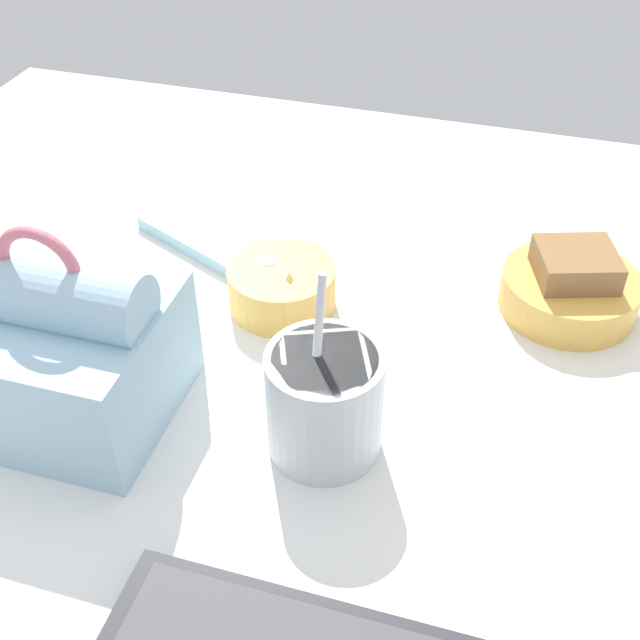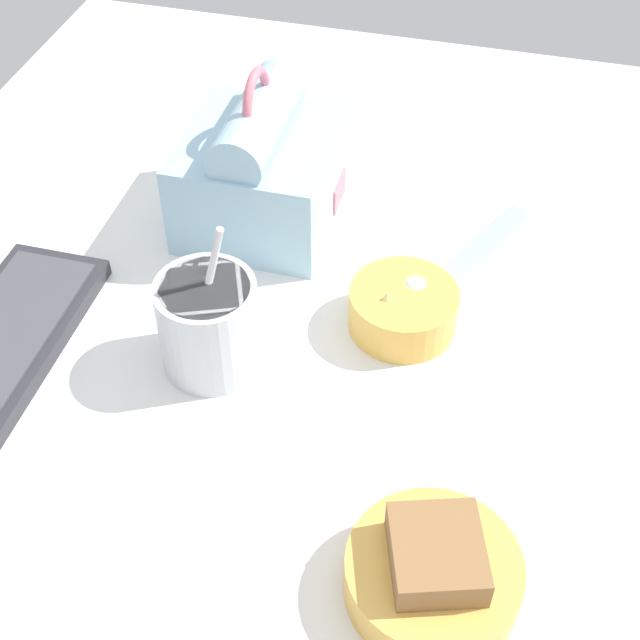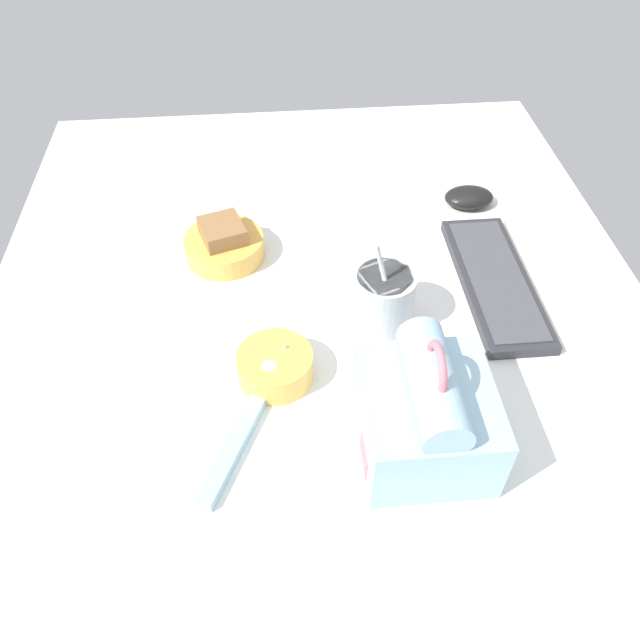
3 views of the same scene
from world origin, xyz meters
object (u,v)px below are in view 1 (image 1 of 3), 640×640
soup_cup (325,400)px  chopstick_case (199,248)px  bento_bowl_sandwich (570,287)px  bento_bowl_snacks (282,286)px  lunch_bag (62,348)px

soup_cup → chopstick_case: soup_cup is taller
bento_bowl_sandwich → bento_bowl_snacks: size_ratio=1.26×
soup_cup → chopstick_case: size_ratio=0.94×
lunch_bag → soup_cup: bearing=-175.4°
lunch_bag → bento_bowl_sandwich: lunch_bag is taller
bento_bowl_sandwich → chopstick_case: bento_bowl_sandwich is taller
lunch_bag → bento_bowl_snacks: lunch_bag is taller
bento_bowl_snacks → chopstick_case: bento_bowl_snacks is taller
lunch_bag → soup_cup: size_ratio=1.14×
lunch_bag → bento_bowl_snacks: 23.53cm
bento_bowl_sandwich → chopstick_case: size_ratio=0.78×
lunch_bag → soup_cup: 22.88cm
lunch_bag → bento_bowl_sandwich: bearing=-147.2°
lunch_bag → chopstick_case: bearing=-92.9°
bento_bowl_snacks → chopstick_case: bearing=-27.0°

